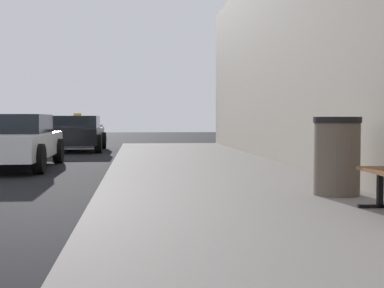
{
  "coord_description": "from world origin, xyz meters",
  "views": [
    {
      "loc": [
        2.58,
        -6.06,
        1.17
      ],
      "look_at": [
        3.38,
        1.71,
        0.8
      ],
      "focal_mm": 49.97,
      "sensor_mm": 36.0,
      "label": 1
    }
  ],
  "objects_px": {
    "trash_bin": "(337,156)",
    "car_white": "(12,141)",
    "car_blue": "(77,129)",
    "car_black": "(77,133)",
    "car_green": "(86,127)"
  },
  "relations": [
    {
      "from": "trash_bin",
      "to": "car_white",
      "type": "height_order",
      "value": "car_white"
    },
    {
      "from": "trash_bin",
      "to": "car_blue",
      "type": "bearing_deg",
      "value": 105.83
    },
    {
      "from": "trash_bin",
      "to": "car_black",
      "type": "relative_size",
      "value": 0.26
    },
    {
      "from": "car_white",
      "to": "car_green",
      "type": "distance_m",
      "value": 20.41
    },
    {
      "from": "trash_bin",
      "to": "car_green",
      "type": "distance_m",
      "value": 27.11
    },
    {
      "from": "car_black",
      "to": "car_green",
      "type": "bearing_deg",
      "value": -86.11
    },
    {
      "from": "car_white",
      "to": "car_green",
      "type": "relative_size",
      "value": 0.96
    },
    {
      "from": "car_white",
      "to": "car_green",
      "type": "xyz_separation_m",
      "value": [
        -0.19,
        20.41,
        0.0
      ]
    },
    {
      "from": "car_white",
      "to": "car_blue",
      "type": "distance_m",
      "value": 13.46
    },
    {
      "from": "car_green",
      "to": "trash_bin",
      "type": "bearing_deg",
      "value": 102.26
    },
    {
      "from": "trash_bin",
      "to": "car_black",
      "type": "xyz_separation_m",
      "value": [
        -4.83,
        12.85,
        -0.03
      ]
    },
    {
      "from": "car_green",
      "to": "car_white",
      "type": "bearing_deg",
      "value": 90.54
    },
    {
      "from": "trash_bin",
      "to": "car_black",
      "type": "distance_m",
      "value": 13.73
    },
    {
      "from": "trash_bin",
      "to": "car_black",
      "type": "bearing_deg",
      "value": 110.6
    },
    {
      "from": "trash_bin",
      "to": "car_green",
      "type": "relative_size",
      "value": 0.23
    }
  ]
}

